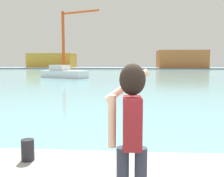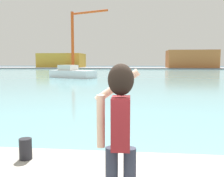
# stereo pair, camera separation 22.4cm
# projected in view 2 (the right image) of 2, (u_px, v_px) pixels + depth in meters

# --- Properties ---
(ground_plane) EXTENTS (220.00, 220.00, 0.00)m
(ground_plane) POSITION_uv_depth(u_px,v_px,m) (139.00, 74.00, 52.56)
(ground_plane) COLOR #334751
(harbor_water) EXTENTS (140.00, 100.00, 0.02)m
(harbor_water) POSITION_uv_depth(u_px,v_px,m) (139.00, 73.00, 54.54)
(harbor_water) COLOR #6BA8B2
(harbor_water) RESTS_ON ground_plane
(far_shore_dock) EXTENTS (140.00, 20.00, 0.41)m
(far_shore_dock) POSITION_uv_depth(u_px,v_px,m) (140.00, 68.00, 94.08)
(far_shore_dock) COLOR gray
(far_shore_dock) RESTS_ON ground_plane
(person_photographer) EXTENTS (0.53, 0.55, 1.74)m
(person_photographer) POSITION_uv_depth(u_px,v_px,m) (120.00, 126.00, 2.79)
(person_photographer) COLOR #2D3342
(person_photographer) RESTS_ON quay_promenade
(harbor_bollard) EXTENTS (0.23, 0.23, 0.38)m
(harbor_bollard) POSITION_uv_depth(u_px,v_px,m) (26.00, 149.00, 4.64)
(harbor_bollard) COLOR black
(harbor_bollard) RESTS_ON quay_promenade
(boat_moored) EXTENTS (7.69, 5.58, 1.90)m
(boat_moored) POSITION_uv_depth(u_px,v_px,m) (72.00, 73.00, 38.51)
(boat_moored) COLOR white
(boat_moored) RESTS_ON harbor_water
(warehouse_left) EXTENTS (16.19, 11.46, 5.18)m
(warehouse_left) POSITION_uv_depth(u_px,v_px,m) (62.00, 60.00, 98.00)
(warehouse_left) COLOR gold
(warehouse_left) RESTS_ON far_shore_dock
(warehouse_right) EXTENTS (16.45, 11.07, 6.01)m
(warehouse_right) POSITION_uv_depth(u_px,v_px,m) (191.00, 59.00, 89.27)
(warehouse_right) COLOR #B26633
(warehouse_right) RESTS_ON far_shore_dock
(port_crane) EXTENTS (13.56, 6.11, 19.16)m
(port_crane) POSITION_uv_depth(u_px,v_px,m) (77.00, 33.00, 87.87)
(port_crane) COLOR #D84C19
(port_crane) RESTS_ON far_shore_dock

